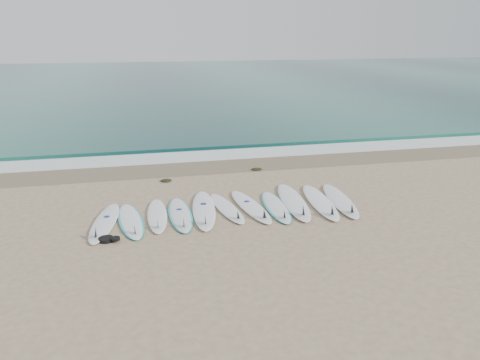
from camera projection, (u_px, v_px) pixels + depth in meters
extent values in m
plane|color=tan|center=(229.00, 211.00, 11.84)|extent=(120.00, 120.00, 0.00)
cube|color=#19544A|center=(157.00, 81.00, 42.01)|extent=(120.00, 55.00, 0.03)
cube|color=#71634B|center=(204.00, 167.00, 15.64)|extent=(120.00, 1.80, 0.01)
cube|color=silver|center=(198.00, 156.00, 16.94)|extent=(120.00, 1.40, 0.04)
cube|color=#19544A|center=(193.00, 146.00, 18.32)|extent=(120.00, 1.00, 0.10)
ellipsoid|color=white|center=(105.00, 222.00, 11.05)|extent=(0.89, 2.54, 0.08)
cone|color=black|center=(96.00, 232.00, 10.14)|extent=(0.25, 0.29, 0.27)
cylinder|color=navy|center=(107.00, 217.00, 11.26)|extent=(0.16, 0.16, 0.01)
ellipsoid|color=white|center=(131.00, 220.00, 11.15)|extent=(0.74, 2.37, 0.08)
ellipsoid|color=#1FC4C7|center=(131.00, 221.00, 11.15)|extent=(0.82, 2.40, 0.05)
cone|color=black|center=(135.00, 229.00, 10.34)|extent=(0.22, 0.27, 0.25)
ellipsoid|color=white|center=(157.00, 215.00, 11.48)|extent=(0.55, 2.33, 0.07)
cone|color=black|center=(158.00, 223.00, 10.64)|extent=(0.20, 0.25, 0.25)
ellipsoid|color=white|center=(180.00, 214.00, 11.54)|extent=(0.49, 2.35, 0.08)
ellipsoid|color=#1FC4C7|center=(180.00, 214.00, 11.54)|extent=(0.57, 2.37, 0.05)
cone|color=black|center=(184.00, 222.00, 10.70)|extent=(0.20, 0.25, 0.25)
cylinder|color=navy|center=(179.00, 209.00, 11.74)|extent=(0.14, 0.14, 0.01)
ellipsoid|color=white|center=(204.00, 209.00, 11.83)|extent=(0.88, 2.84, 0.09)
cone|color=black|center=(205.00, 219.00, 10.81)|extent=(0.27, 0.32, 0.30)
cylinder|color=navy|center=(203.00, 204.00, 12.07)|extent=(0.18, 0.18, 0.01)
ellipsoid|color=white|center=(226.00, 208.00, 11.94)|extent=(0.80, 2.34, 0.07)
cone|color=black|center=(238.00, 214.00, 11.15)|extent=(0.23, 0.27, 0.24)
ellipsoid|color=white|center=(250.00, 206.00, 12.05)|extent=(0.84, 2.60, 0.08)
cone|color=black|center=(264.00, 213.00, 11.17)|extent=(0.25, 0.30, 0.27)
cylinder|color=navy|center=(247.00, 201.00, 12.26)|extent=(0.16, 0.16, 0.01)
ellipsoid|color=white|center=(276.00, 206.00, 12.03)|extent=(0.61, 2.35, 0.08)
ellipsoid|color=#1FC4C7|center=(276.00, 207.00, 12.04)|extent=(0.69, 2.37, 0.05)
cone|color=black|center=(284.00, 214.00, 11.19)|extent=(0.21, 0.26, 0.25)
ellipsoid|color=white|center=(293.00, 201.00, 12.37)|extent=(0.91, 2.96, 0.09)
cone|color=black|center=(303.00, 210.00, 11.31)|extent=(0.28, 0.33, 0.31)
ellipsoid|color=white|center=(320.00, 201.00, 12.36)|extent=(0.84, 2.82, 0.09)
cone|color=black|center=(332.00, 210.00, 11.35)|extent=(0.26, 0.32, 0.30)
ellipsoid|color=white|center=(340.00, 200.00, 12.47)|extent=(0.91, 2.76, 0.09)
cone|color=black|center=(352.00, 208.00, 11.48)|extent=(0.27, 0.32, 0.29)
ellipsoid|color=black|center=(166.00, 180.00, 14.15)|extent=(0.35, 0.27, 0.07)
ellipsoid|color=black|center=(257.00, 169.00, 15.29)|extent=(0.36, 0.28, 0.07)
cylinder|color=black|center=(106.00, 239.00, 10.14)|extent=(0.32, 0.32, 0.08)
cylinder|color=black|center=(115.00, 239.00, 10.08)|extent=(0.20, 0.20, 0.06)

